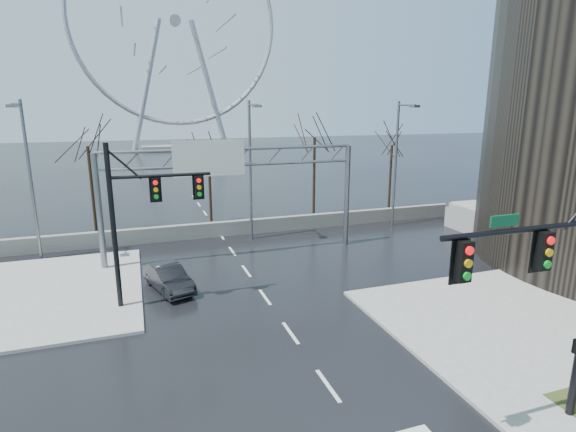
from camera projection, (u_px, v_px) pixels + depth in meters
name	position (u px, v px, depth m)	size (l,w,h in m)	color
ground	(328.00, 386.00, 15.77)	(260.00, 260.00, 0.00)	black
sidewalk_right_ext	(509.00, 317.00, 20.75)	(12.00, 10.00, 0.15)	gray
sidewalk_far	(40.00, 294.00, 23.31)	(10.00, 12.00, 0.15)	gray
barrier_wall	(221.00, 229.00, 34.03)	(52.00, 0.50, 1.10)	slate
signal_mast_near	(559.00, 278.00, 12.54)	(5.52, 0.41, 8.00)	black
signal_mast_far	(138.00, 210.00, 21.02)	(4.72, 0.41, 8.00)	black
sign_gantry	(227.00, 178.00, 28.19)	(16.36, 0.40, 7.60)	slate
streetlight_left	(28.00, 169.00, 27.29)	(0.50, 2.55, 10.00)	slate
streetlight_mid	(251.00, 160.00, 31.71)	(0.50, 2.55, 10.00)	slate
streetlight_right	(398.00, 155.00, 35.50)	(0.50, 2.55, 10.00)	slate
tree_left	(89.00, 157.00, 33.12)	(3.75, 3.75, 7.50)	black
tree_center	(209.00, 161.00, 37.07)	(3.25, 3.25, 6.50)	black
tree_right	(314.00, 147.00, 38.75)	(3.90, 3.90, 7.80)	black
tree_far_right	(392.00, 153.00, 41.93)	(3.40, 3.40, 6.80)	black
ferris_wheel	(176.00, 30.00, 98.52)	(45.00, 6.00, 50.91)	gray
car	(168.00, 278.00, 23.92)	(1.44, 4.13, 1.36)	black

